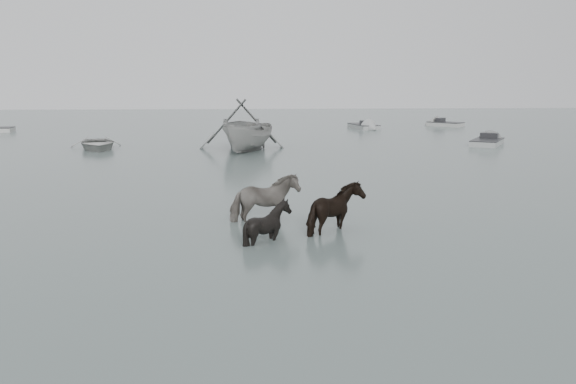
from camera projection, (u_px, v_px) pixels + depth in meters
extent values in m
plane|color=#556562|center=(278.00, 226.00, 16.35)|extent=(140.00, 140.00, 0.00)
imported|color=black|center=(264.00, 193.00, 16.76)|extent=(2.23, 1.51, 1.72)
imported|color=black|center=(337.00, 204.00, 15.51)|extent=(1.86, 1.99, 1.62)
imported|color=black|center=(268.00, 214.00, 14.70)|extent=(1.36, 1.22, 1.45)
imported|color=#B0AFAB|center=(97.00, 142.00, 34.75)|extent=(4.24, 5.03, 0.89)
imported|color=#999B99|center=(242.00, 123.00, 34.55)|extent=(5.73, 6.52, 3.24)
imported|color=#A2A29E|center=(249.00, 136.00, 33.16)|extent=(3.89, 5.20, 1.89)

